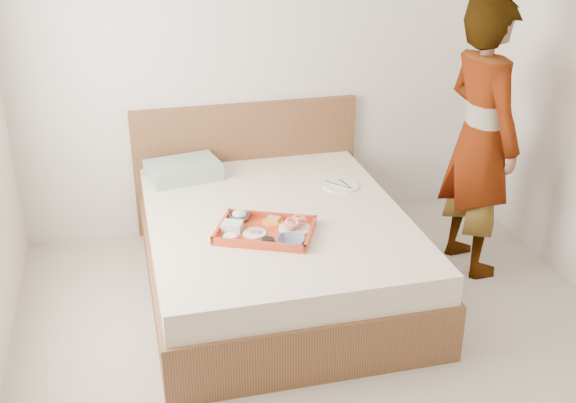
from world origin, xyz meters
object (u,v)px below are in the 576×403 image
(bed, at_px, (277,251))
(person, at_px, (481,139))
(tray, at_px, (265,230))
(dinner_plate, at_px, (341,186))

(bed, bearing_deg, person, -0.01)
(tray, distance_m, dinner_plate, 0.85)
(person, bearing_deg, tray, 93.78)
(person, bearing_deg, dinner_plate, 63.64)
(bed, distance_m, tray, 0.41)
(tray, relative_size, person, 0.30)
(dinner_plate, relative_size, person, 0.14)
(dinner_plate, bearing_deg, bed, -149.45)
(dinner_plate, height_order, person, person)
(bed, distance_m, dinner_plate, 0.66)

